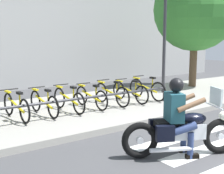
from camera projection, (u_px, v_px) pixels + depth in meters
sidewalk at (101, 107)px, 9.22m from camera, size 24.00×4.40×0.15m
crosswalk_stripe_3 at (214, 147)px, 5.90m from camera, size 2.80×0.40×0.01m
crosswalk_stripe_4 at (183, 136)px, 6.54m from camera, size 2.80×0.40×0.01m
motorcycle at (182, 131)px, 5.38m from camera, size 2.04×1.11×1.26m
rider at (178, 112)px, 5.31m from camera, size 0.76×0.71×1.46m
bicycle_1 at (16, 106)px, 7.37m from camera, size 0.48×1.67×0.74m
bicycle_2 at (44, 103)px, 7.80m from camera, size 0.48×1.63×0.73m
bicycle_3 at (69, 100)px, 8.22m from camera, size 0.48×1.65×0.74m
bicycle_4 at (91, 97)px, 8.65m from camera, size 0.48×1.60×0.72m
bicycle_5 at (111, 94)px, 9.07m from camera, size 0.48×1.67×0.76m
bicycle_6 at (130, 92)px, 9.50m from camera, size 0.48×1.69×0.73m
bicycle_7 at (147, 89)px, 9.92m from camera, size 0.48×1.67×0.79m
bike_rack at (90, 98)px, 7.98m from camera, size 5.76×0.07×0.49m
street_lamp at (165, 30)px, 10.99m from camera, size 0.28×0.28×4.17m
tree_near_rack at (195, 9)px, 12.46m from camera, size 3.54×3.54×5.22m
building_backdrop at (30, 13)px, 13.28m from camera, size 24.00×1.20×6.78m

